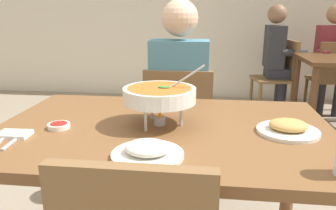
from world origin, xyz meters
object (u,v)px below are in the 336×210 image
Objects in this scene: chair_bg_middle at (280,73)px; patron_bg_middle at (277,53)px; sauce_dish at (59,126)px; chair_bg_left at (332,75)px; appetizer_plate at (288,128)px; patron_bg_left at (332,54)px; dining_table_main at (164,150)px; diner_main at (180,91)px; chair_diner_main at (179,127)px; rice_plate at (147,151)px; curry_bowl at (160,95)px.

patron_bg_middle is (-0.05, 0.04, 0.24)m from chair_bg_middle.
patron_bg_middle reaches higher than sauce_dish.
chair_bg_left is 0.59m from chair_bg_middle.
appetizer_plate is 0.18× the size of patron_bg_left.
dining_table_main is 0.78m from diner_main.
appetizer_plate is at bearing -112.33° from chair_bg_left.
patron_bg_left is (0.01, 0.11, 0.24)m from chair_bg_left.
chair_diner_main is 2.69m from patron_bg_left.
appetizer_plate is at bearing -101.08° from chair_bg_middle.
patron_bg_left is (1.64, 2.87, 0.07)m from dining_table_main.
chair_bg_middle is (-0.59, 0.06, 0.00)m from chair_bg_left.
patron_bg_middle reaches higher than rice_plate.
dining_table_main is at bearing -110.42° from chair_bg_middle.
patron_bg_left reaches higher than chair_diner_main.
chair_diner_main and chair_bg_middle have the same top height.
chair_diner_main is 1.09m from rice_plate.
diner_main reaches higher than curry_bowl.
sauce_dish is at bearing -116.97° from chair_bg_middle.
curry_bowl reaches higher than dining_table_main.
diner_main is 1.00× the size of patron_bg_left.
curry_bowl is at bearing -91.43° from diner_main.
sauce_dish is (-0.40, -0.09, -0.12)m from curry_bowl.
patron_bg_left is at bearing 54.97° from sauce_dish.
sauce_dish is 3.27m from patron_bg_middle.
patron_bg_left is (1.64, 2.09, 0.00)m from diner_main.
appetizer_plate is at bearing -3.94° from curry_bowl.
sauce_dish is 0.07× the size of patron_bg_middle.
sauce_dish is at bearing -176.55° from appetizer_plate.
chair_bg_middle is at bearing 78.92° from appetizer_plate.
patron_bg_middle is at bearing 64.68° from chair_diner_main.
patron_bg_middle reaches higher than curry_bowl.
patron_bg_left reaches higher than chair_bg_left.
patron_bg_middle is at bearing 70.28° from curry_bowl.
chair_bg_middle is 0.64m from patron_bg_left.
curry_bowl is (-0.02, -0.76, 0.16)m from diner_main.
dining_table_main is 0.51m from appetizer_plate.
chair_bg_left reaches higher than appetizer_plate.
patron_bg_left is at bearing 62.46° from rice_plate.
diner_main and patron_bg_middle have the same top height.
sauce_dish is at bearing 150.79° from rice_plate.
dining_table_main is 1.54× the size of chair_bg_middle.
sauce_dish is at bearing -115.86° from patron_bg_middle.
chair_bg_left reaches higher than rice_plate.
diner_main is at bearing 88.57° from curry_bowl.
curry_bowl is 0.25× the size of patron_bg_middle.
chair_bg_left is at bearing 59.35° from dining_table_main.
curry_bowl reaches higher than appetizer_plate.
chair_bg_left is at bearing 67.67° from appetizer_plate.
curry_bowl is 0.34m from rice_plate.
patron_bg_middle is at bearing 64.14° from sauce_dish.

